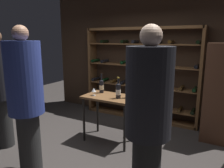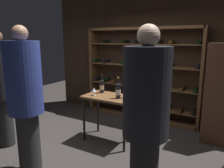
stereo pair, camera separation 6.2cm
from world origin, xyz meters
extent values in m
plane|color=#383330|center=(0.00, 0.00, 0.00)|extent=(9.89, 9.89, 0.00)
cube|color=#3D2B1E|center=(0.00, 1.94, 1.48)|extent=(5.23, 0.10, 2.96)
cube|color=brown|center=(-1.45, 1.73, 1.07)|extent=(0.06, 0.32, 2.14)
cube|color=brown|center=(1.23, 1.73, 1.07)|extent=(0.06, 0.32, 2.14)
cube|color=brown|center=(-0.11, 1.73, 2.11)|extent=(2.68, 0.32, 0.06)
cube|color=brown|center=(-0.11, 1.73, 0.03)|extent=(2.68, 0.32, 0.06)
cube|color=brown|center=(-0.11, 1.73, 0.31)|extent=(2.60, 0.32, 0.02)
cylinder|color=black|center=(-1.07, 1.73, 0.36)|extent=(0.08, 0.30, 0.08)
cylinder|color=black|center=(-0.80, 1.73, 0.36)|extent=(0.08, 0.30, 0.08)
cylinder|color=#4C3314|center=(-0.52, 1.73, 0.36)|extent=(0.08, 0.30, 0.08)
cylinder|color=black|center=(0.03, 1.73, 0.36)|extent=(0.08, 0.30, 0.08)
cylinder|color=black|center=(0.30, 1.73, 0.36)|extent=(0.08, 0.30, 0.08)
cylinder|color=black|center=(0.58, 1.73, 0.36)|extent=(0.08, 0.30, 0.08)
cylinder|color=#4C3314|center=(0.85, 1.73, 0.36)|extent=(0.08, 0.30, 0.08)
cylinder|color=black|center=(1.13, 1.73, 0.36)|extent=(0.08, 0.30, 0.08)
cube|color=brown|center=(-0.11, 1.73, 0.79)|extent=(2.60, 0.32, 0.02)
cylinder|color=black|center=(-1.35, 1.73, 0.85)|extent=(0.08, 0.30, 0.08)
cylinder|color=black|center=(-1.07, 1.73, 0.85)|extent=(0.08, 0.30, 0.08)
cylinder|color=#4C3314|center=(-0.80, 1.73, 0.85)|extent=(0.08, 0.30, 0.08)
cylinder|color=black|center=(-0.52, 1.73, 0.85)|extent=(0.08, 0.30, 0.08)
cylinder|color=black|center=(-0.25, 1.73, 0.85)|extent=(0.08, 0.30, 0.08)
cylinder|color=black|center=(0.03, 1.73, 0.85)|extent=(0.08, 0.30, 0.08)
cylinder|color=#4C3314|center=(0.30, 1.73, 0.85)|extent=(0.08, 0.30, 0.08)
cylinder|color=#4C3314|center=(0.85, 1.73, 0.85)|extent=(0.08, 0.30, 0.08)
cylinder|color=black|center=(1.13, 1.73, 0.85)|extent=(0.08, 0.30, 0.08)
cube|color=brown|center=(-0.11, 1.73, 1.28)|extent=(2.60, 0.32, 0.02)
cylinder|color=black|center=(-1.35, 1.73, 1.34)|extent=(0.08, 0.30, 0.08)
cylinder|color=black|center=(-1.07, 1.73, 1.34)|extent=(0.08, 0.30, 0.08)
cylinder|color=black|center=(-0.52, 1.73, 1.34)|extent=(0.08, 0.30, 0.08)
cylinder|color=black|center=(-0.25, 1.73, 1.34)|extent=(0.08, 0.30, 0.08)
cylinder|color=black|center=(0.03, 1.73, 1.34)|extent=(0.08, 0.30, 0.08)
cylinder|color=black|center=(0.30, 1.73, 1.34)|extent=(0.08, 0.30, 0.08)
cylinder|color=black|center=(0.58, 1.73, 1.34)|extent=(0.08, 0.30, 0.08)
cylinder|color=black|center=(1.13, 1.73, 1.34)|extent=(0.08, 0.30, 0.08)
cube|color=brown|center=(-0.11, 1.73, 1.77)|extent=(2.60, 0.32, 0.02)
cylinder|color=black|center=(-1.07, 1.73, 1.82)|extent=(0.08, 0.30, 0.08)
cylinder|color=black|center=(-0.52, 1.73, 1.82)|extent=(0.08, 0.30, 0.08)
cylinder|color=black|center=(-0.25, 1.73, 1.82)|extent=(0.08, 0.30, 0.08)
cylinder|color=black|center=(0.03, 1.73, 1.82)|extent=(0.08, 0.30, 0.08)
cylinder|color=black|center=(0.30, 1.73, 1.82)|extent=(0.08, 0.30, 0.08)
cylinder|color=#4C3314|center=(0.58, 1.73, 1.82)|extent=(0.08, 0.30, 0.08)
cylinder|color=black|center=(1.13, 1.73, 1.82)|extent=(0.08, 0.30, 0.08)
cube|color=brown|center=(-0.13, 0.33, 0.85)|extent=(0.94, 0.57, 0.04)
cylinder|color=black|center=(-0.55, 0.10, 0.41)|extent=(0.04, 0.04, 0.83)
cylinder|color=black|center=(0.28, 0.10, 0.41)|extent=(0.04, 0.04, 0.83)
cylinder|color=black|center=(-0.55, 0.57, 0.41)|extent=(0.04, 0.04, 0.83)
cylinder|color=black|center=(0.28, 0.57, 0.41)|extent=(0.04, 0.04, 0.83)
cylinder|color=#2A2A2A|center=(-0.64, -1.06, 0.45)|extent=(0.31, 0.31, 0.89)
cylinder|color=#2D3D8C|center=(-0.64, -1.06, 1.38)|extent=(0.47, 0.47, 0.97)
sphere|color=#AD7A5B|center=(-0.64, -1.06, 1.96)|extent=(0.21, 0.21, 0.21)
cylinder|color=#272727|center=(-1.67, -0.74, 0.44)|extent=(0.28, 0.28, 0.88)
cylinder|color=black|center=(1.02, -0.88, 1.34)|extent=(0.49, 0.49, 0.94)
sphere|color=beige|center=(1.02, -0.88, 1.92)|extent=(0.23, 0.23, 0.23)
cube|color=#4C2D1E|center=(1.57, 1.27, 0.91)|extent=(0.44, 0.36, 1.82)
cylinder|color=black|center=(0.21, 0.39, 0.98)|extent=(0.08, 0.08, 0.22)
cone|color=black|center=(0.21, 0.39, 1.10)|extent=(0.08, 0.08, 0.03)
cylinder|color=black|center=(0.21, 0.39, 1.16)|extent=(0.03, 0.03, 0.10)
cylinder|color=#B7932D|center=(0.21, 0.39, 1.22)|extent=(0.03, 0.03, 0.02)
cylinder|color=#C6B28C|center=(0.21, 0.39, 0.97)|extent=(0.08, 0.08, 0.08)
cylinder|color=black|center=(0.07, 0.28, 0.99)|extent=(0.08, 0.08, 0.25)
cone|color=black|center=(0.07, 0.28, 1.13)|extent=(0.08, 0.08, 0.03)
cylinder|color=black|center=(0.07, 0.28, 1.18)|extent=(0.03, 0.03, 0.08)
cylinder|color=#B7932D|center=(0.07, 0.28, 1.23)|extent=(0.03, 0.03, 0.02)
cylinder|color=silver|center=(0.07, 0.28, 0.98)|extent=(0.09, 0.09, 0.09)
cylinder|color=black|center=(-0.39, 0.48, 0.98)|extent=(0.08, 0.08, 0.23)
cone|color=black|center=(-0.39, 0.48, 1.11)|extent=(0.08, 0.08, 0.03)
cylinder|color=black|center=(-0.39, 0.48, 1.17)|extent=(0.03, 0.03, 0.09)
cylinder|color=black|center=(-0.39, 0.48, 1.23)|extent=(0.03, 0.03, 0.02)
cylinder|color=#C6B28C|center=(-0.39, 0.48, 0.97)|extent=(0.09, 0.09, 0.09)
cylinder|color=silver|center=(-0.41, 0.23, 0.87)|extent=(0.07, 0.07, 0.00)
cylinder|color=silver|center=(-0.41, 0.23, 0.91)|extent=(0.01, 0.01, 0.07)
cone|color=silver|center=(-0.41, 0.23, 0.98)|extent=(0.08, 0.08, 0.07)
cylinder|color=#590A14|center=(-0.41, 0.23, 0.96)|extent=(0.04, 0.04, 0.02)
camera|label=1|loc=(1.72, -2.94, 1.89)|focal=34.40mm
camera|label=2|loc=(1.78, -2.91, 1.89)|focal=34.40mm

